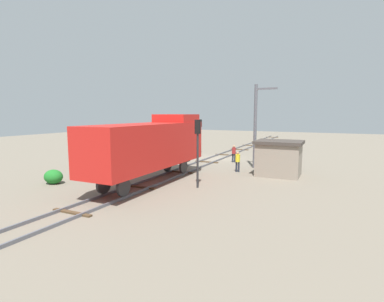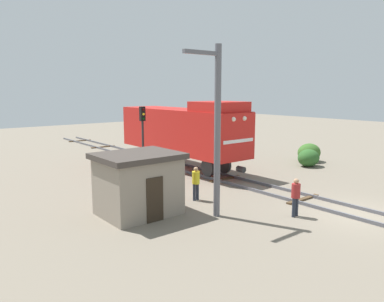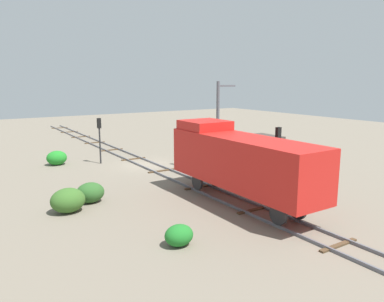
% 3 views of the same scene
% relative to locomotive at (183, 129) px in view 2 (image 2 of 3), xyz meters
% --- Properties ---
extents(ground_plane, '(101.36, 101.36, 0.00)m').
position_rel_locomotive_xyz_m(ground_plane, '(0.00, -12.72, -2.77)').
color(ground_plane, '#756B5B').
extents(railway_track, '(2.40, 67.57, 0.16)m').
position_rel_locomotive_xyz_m(railway_track, '(0.00, -12.72, -2.70)').
color(railway_track, '#595960').
rests_on(railway_track, ground).
extents(locomotive, '(2.90, 11.60, 4.60)m').
position_rel_locomotive_xyz_m(locomotive, '(0.00, 0.00, 0.00)').
color(locomotive, red).
rests_on(locomotive, railway_track).
extents(traffic_signal_mid, '(0.32, 0.34, 4.44)m').
position_rel_locomotive_xyz_m(traffic_signal_mid, '(-3.40, -0.30, 0.30)').
color(traffic_signal_mid, '#262628').
rests_on(traffic_signal_mid, ground).
extents(worker_near_track, '(0.38, 0.38, 1.70)m').
position_rel_locomotive_xyz_m(worker_near_track, '(-2.40, -11.15, -1.78)').
color(worker_near_track, '#262B38').
rests_on(worker_near_track, ground).
extents(worker_by_signal, '(0.38, 0.38, 1.70)m').
position_rel_locomotive_xyz_m(worker_by_signal, '(-4.20, -6.54, -1.78)').
color(worker_by_signal, '#262B38').
rests_on(worker_by_signal, ground).
extents(catenary_mast, '(1.94, 0.28, 7.32)m').
position_rel_locomotive_xyz_m(catenary_mast, '(-5.07, -8.93, 1.13)').
color(catenary_mast, '#595960').
rests_on(catenary_mast, ground).
extents(relay_hut, '(3.50, 2.90, 2.74)m').
position_rel_locomotive_xyz_m(relay_hut, '(-7.50, -6.55, -1.38)').
color(relay_hut, gray).
rests_on(relay_hut, ground).
extents(bush_mid, '(1.94, 1.59, 1.41)m').
position_rel_locomotive_xyz_m(bush_mid, '(9.08, -4.13, -2.07)').
color(bush_mid, '#376326').
rests_on(bush_mid, ground).
extents(bush_far, '(1.72, 1.41, 1.25)m').
position_rel_locomotive_xyz_m(bush_far, '(7.46, -5.18, -2.15)').
color(bush_far, '#2C5A26').
rests_on(bush_far, ground).
extents(bush_back, '(1.36, 1.11, 0.99)m').
position_rel_locomotive_xyz_m(bush_back, '(6.03, 3.02, -2.28)').
color(bush_back, '#1F7126').
rests_on(bush_back, ground).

